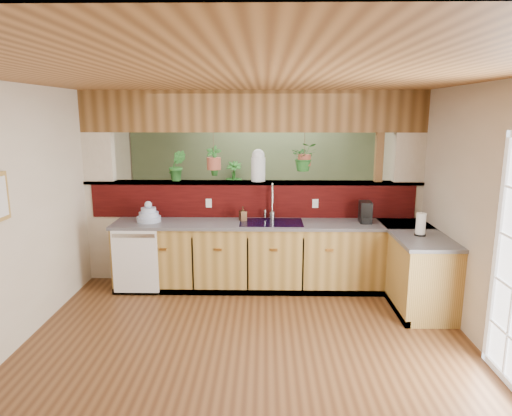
{
  "coord_description": "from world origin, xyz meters",
  "views": [
    {
      "loc": [
        0.16,
        -4.82,
        2.31
      ],
      "look_at": [
        0.06,
        0.7,
        1.15
      ],
      "focal_mm": 32.0,
      "sensor_mm": 36.0,
      "label": 1
    }
  ],
  "objects_px": {
    "dish_stack": "(149,215)",
    "coffee_maker": "(365,213)",
    "glass_jar": "(258,165)",
    "shelving_console": "(211,214)",
    "soap_dispenser": "(243,214)",
    "paper_towel": "(421,225)",
    "faucet": "(272,200)"
  },
  "relations": [
    {
      "from": "dish_stack",
      "to": "coffee_maker",
      "type": "relative_size",
      "value": 1.13
    },
    {
      "from": "glass_jar",
      "to": "shelving_console",
      "type": "distance_m",
      "value": 2.37
    },
    {
      "from": "soap_dispenser",
      "to": "shelving_console",
      "type": "xyz_separation_m",
      "value": [
        -0.69,
        2.18,
        -0.5
      ]
    },
    {
      "from": "paper_towel",
      "to": "coffee_maker",
      "type": "bearing_deg",
      "value": 128.62
    },
    {
      "from": "soap_dispenser",
      "to": "faucet",
      "type": "bearing_deg",
      "value": 8.38
    },
    {
      "from": "dish_stack",
      "to": "paper_towel",
      "type": "bearing_deg",
      "value": -10.68
    },
    {
      "from": "soap_dispenser",
      "to": "coffee_maker",
      "type": "height_order",
      "value": "coffee_maker"
    },
    {
      "from": "coffee_maker",
      "to": "soap_dispenser",
      "type": "bearing_deg",
      "value": -179.58
    },
    {
      "from": "soap_dispenser",
      "to": "glass_jar",
      "type": "bearing_deg",
      "value": 54.57
    },
    {
      "from": "faucet",
      "to": "coffee_maker",
      "type": "relative_size",
      "value": 1.82
    },
    {
      "from": "dish_stack",
      "to": "paper_towel",
      "type": "height_order",
      "value": "paper_towel"
    },
    {
      "from": "coffee_maker",
      "to": "glass_jar",
      "type": "relative_size",
      "value": 0.63
    },
    {
      "from": "glass_jar",
      "to": "shelving_console",
      "type": "bearing_deg",
      "value": 115.17
    },
    {
      "from": "faucet",
      "to": "paper_towel",
      "type": "relative_size",
      "value": 1.77
    },
    {
      "from": "soap_dispenser",
      "to": "dish_stack",
      "type": "bearing_deg",
      "value": -176.61
    },
    {
      "from": "paper_towel",
      "to": "shelving_console",
      "type": "distance_m",
      "value": 4.06
    },
    {
      "from": "coffee_maker",
      "to": "glass_jar",
      "type": "xyz_separation_m",
      "value": [
        -1.4,
        0.35,
        0.58
      ]
    },
    {
      "from": "paper_towel",
      "to": "shelving_console",
      "type": "height_order",
      "value": "paper_towel"
    },
    {
      "from": "paper_towel",
      "to": "soap_dispenser",
      "type": "bearing_deg",
      "value": 161.53
    },
    {
      "from": "paper_towel",
      "to": "shelving_console",
      "type": "bearing_deg",
      "value": 134.18
    },
    {
      "from": "coffee_maker",
      "to": "paper_towel",
      "type": "bearing_deg",
      "value": -48.4
    },
    {
      "from": "faucet",
      "to": "coffee_maker",
      "type": "distance_m",
      "value": 1.23
    },
    {
      "from": "coffee_maker",
      "to": "shelving_console",
      "type": "height_order",
      "value": "coffee_maker"
    },
    {
      "from": "faucet",
      "to": "dish_stack",
      "type": "height_order",
      "value": "faucet"
    },
    {
      "from": "dish_stack",
      "to": "soap_dispenser",
      "type": "xyz_separation_m",
      "value": [
        1.24,
        0.07,
        0.01
      ]
    },
    {
      "from": "coffee_maker",
      "to": "glass_jar",
      "type": "bearing_deg",
      "value": 168.94
    },
    {
      "from": "faucet",
      "to": "shelving_console",
      "type": "bearing_deg",
      "value": 116.95
    },
    {
      "from": "dish_stack",
      "to": "glass_jar",
      "type": "height_order",
      "value": "glass_jar"
    },
    {
      "from": "dish_stack",
      "to": "glass_jar",
      "type": "bearing_deg",
      "value": 13.81
    },
    {
      "from": "soap_dispenser",
      "to": "shelving_console",
      "type": "distance_m",
      "value": 2.34
    },
    {
      "from": "coffee_maker",
      "to": "dish_stack",
      "type": "bearing_deg",
      "value": -176.99
    },
    {
      "from": "glass_jar",
      "to": "dish_stack",
      "type": "bearing_deg",
      "value": -166.19
    }
  ]
}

